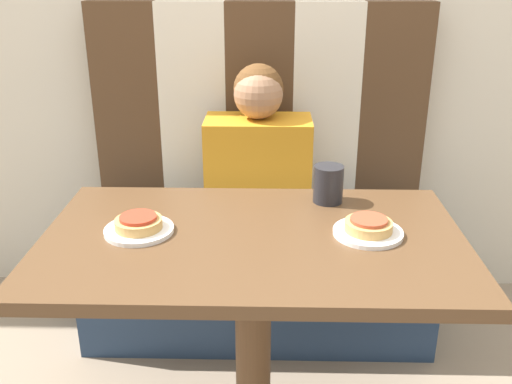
# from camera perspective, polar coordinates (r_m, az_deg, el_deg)

# --- Properties ---
(booth_seat) EXTENTS (1.32, 0.54, 0.44)m
(booth_seat) POSITION_cam_1_polar(r_m,az_deg,el_deg) (2.31, 0.20, -7.96)
(booth_seat) COLOR navy
(booth_seat) RESTS_ON ground_plane
(booth_backrest) EXTENTS (1.32, 0.08, 0.80)m
(booth_backrest) POSITION_cam_1_polar(r_m,az_deg,el_deg) (2.29, 0.35, 8.56)
(booth_backrest) COLOR #4C331E
(booth_backrest) RESTS_ON booth_seat
(dining_table) EXTENTS (1.10, 0.66, 0.72)m
(dining_table) POSITION_cam_1_polar(r_m,az_deg,el_deg) (1.53, -0.31, -7.53)
(dining_table) COLOR brown
(dining_table) RESTS_ON ground_plane
(person) EXTENTS (0.39, 0.22, 0.60)m
(person) POSITION_cam_1_polar(r_m,az_deg,el_deg) (2.11, 0.22, 3.93)
(person) COLOR orange
(person) RESTS_ON booth_seat
(plate_left) EXTENTS (0.18, 0.18, 0.01)m
(plate_left) POSITION_cam_1_polar(r_m,az_deg,el_deg) (1.53, -11.61, -3.75)
(plate_left) COLOR white
(plate_left) RESTS_ON dining_table
(plate_right) EXTENTS (0.18, 0.18, 0.01)m
(plate_right) POSITION_cam_1_polar(r_m,az_deg,el_deg) (1.51, 11.13, -4.00)
(plate_right) COLOR white
(plate_right) RESTS_ON dining_table
(pizza_left) EXTENTS (0.12, 0.12, 0.03)m
(pizza_left) POSITION_cam_1_polar(r_m,az_deg,el_deg) (1.52, -11.68, -3.01)
(pizza_left) COLOR tan
(pizza_left) RESTS_ON plate_left
(pizza_right) EXTENTS (0.12, 0.12, 0.03)m
(pizza_right) POSITION_cam_1_polar(r_m,az_deg,el_deg) (1.50, 11.19, -3.25)
(pizza_right) COLOR tan
(pizza_right) RESTS_ON plate_right
(drinking_cup) EXTENTS (0.09, 0.09, 0.11)m
(drinking_cup) POSITION_cam_1_polar(r_m,az_deg,el_deg) (1.68, 7.24, 0.80)
(drinking_cup) COLOR #232328
(drinking_cup) RESTS_ON dining_table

